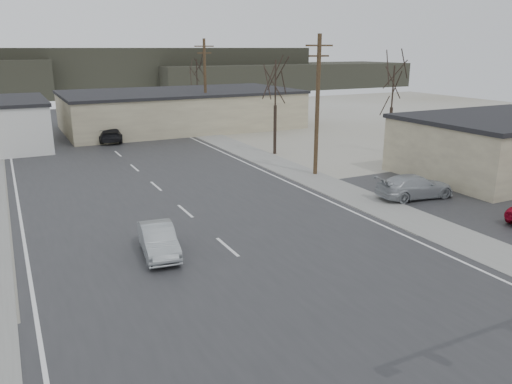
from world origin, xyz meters
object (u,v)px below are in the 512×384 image
car_far_a (111,133)px  car_far_b (71,115)px  car_parked_dark_b (493,167)px  car_parked_silver (415,187)px  sedan_crossing (158,240)px

car_far_a → car_far_b: car_far_a is taller
car_parked_dark_b → car_parked_silver: 8.47m
sedan_crossing → car_parked_silver: (16.75, 1.40, 0.04)m
sedan_crossing → car_parked_dark_b: size_ratio=0.82×
car_parked_dark_b → car_far_a: bearing=59.6°
car_far_b → car_parked_dark_b: 50.45m
car_far_b → car_parked_silver: size_ratio=0.85×
sedan_crossing → car_far_a: bearing=89.7°
sedan_crossing → car_far_a: 30.13m
car_parked_dark_b → car_far_b: bearing=48.7°
car_far_a → sedan_crossing: bearing=94.3°
car_far_a → car_far_b: (-1.62, 17.52, -0.07)m
car_far_b → car_parked_dark_b: (22.93, -44.93, 0.09)m
car_parked_silver → car_far_a: bearing=31.9°
sedan_crossing → car_far_b: bearing=94.3°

